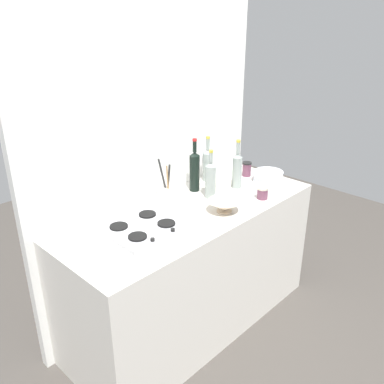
# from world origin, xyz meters

# --- Properties ---
(ground_plane) EXTENTS (6.00, 6.00, 0.00)m
(ground_plane) POSITION_xyz_m (0.00, 0.00, 0.00)
(ground_plane) COLOR #47423D
(ground_plane) RESTS_ON ground
(counter_block) EXTENTS (1.80, 0.70, 0.90)m
(counter_block) POSITION_xyz_m (0.00, 0.00, 0.45)
(counter_block) COLOR silver
(counter_block) RESTS_ON ground
(backsplash_panel) EXTENTS (1.90, 0.06, 2.49)m
(backsplash_panel) POSITION_xyz_m (0.00, 0.38, 1.25)
(backsplash_panel) COLOR white
(backsplash_panel) RESTS_ON ground
(stovetop_hob) EXTENTS (0.43, 0.38, 0.04)m
(stovetop_hob) POSITION_xyz_m (-0.39, 0.02, 0.91)
(stovetop_hob) COLOR #B2B2B7
(stovetop_hob) RESTS_ON counter_block
(plate_stack) EXTENTS (0.22, 0.22, 0.08)m
(plate_stack) POSITION_xyz_m (0.73, -0.08, 0.94)
(plate_stack) COLOR white
(plate_stack) RESTS_ON counter_block
(wine_bottle_leftmost) EXTENTS (0.07, 0.07, 0.38)m
(wine_bottle_leftmost) POSITION_xyz_m (0.23, 0.20, 1.05)
(wine_bottle_leftmost) COLOR black
(wine_bottle_leftmost) RESTS_ON counter_block
(wine_bottle_mid_left) EXTENTS (0.07, 0.07, 0.35)m
(wine_bottle_mid_left) POSITION_xyz_m (0.48, 0.02, 1.04)
(wine_bottle_mid_left) COLOR gray
(wine_bottle_mid_left) RESTS_ON counter_block
(wine_bottle_mid_right) EXTENTS (0.07, 0.07, 0.34)m
(wine_bottle_mid_right) POSITION_xyz_m (0.22, 0.04, 1.03)
(wine_bottle_mid_right) COLOR gray
(wine_bottle_mid_right) RESTS_ON counter_block
(wine_bottle_rightmost) EXTENTS (0.07, 0.07, 0.34)m
(wine_bottle_rightmost) POSITION_xyz_m (0.43, 0.26, 1.03)
(wine_bottle_rightmost) COLOR gray
(wine_bottle_rightmost) RESTS_ON counter_block
(mixing_bowl) EXTENTS (0.21, 0.21, 0.08)m
(mixing_bowl) POSITION_xyz_m (0.11, -0.17, 0.94)
(mixing_bowl) COLOR beige
(mixing_bowl) RESTS_ON counter_block
(butter_dish) EXTENTS (0.17, 0.12, 0.07)m
(butter_dish) POSITION_xyz_m (0.37, 0.10, 0.93)
(butter_dish) COLOR silver
(butter_dish) RESTS_ON counter_block
(utensil_crock) EXTENTS (0.10, 0.10, 0.30)m
(utensil_crock) POSITION_xyz_m (-0.03, 0.20, 0.96)
(utensil_crock) COLOR silver
(utensil_crock) RESTS_ON counter_block
(condiment_jar_front) EXTENTS (0.08, 0.08, 0.08)m
(condiment_jar_front) POSITION_xyz_m (0.45, -0.23, 0.94)
(condiment_jar_front) COLOR #66384C
(condiment_jar_front) RESTS_ON counter_block
(condiment_jar_rear) EXTENTS (0.07, 0.07, 0.11)m
(condiment_jar_rear) POSITION_xyz_m (0.72, 0.11, 0.96)
(condiment_jar_rear) COLOR #66384C
(condiment_jar_rear) RESTS_ON counter_block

